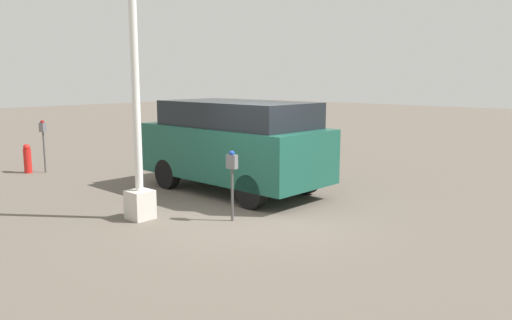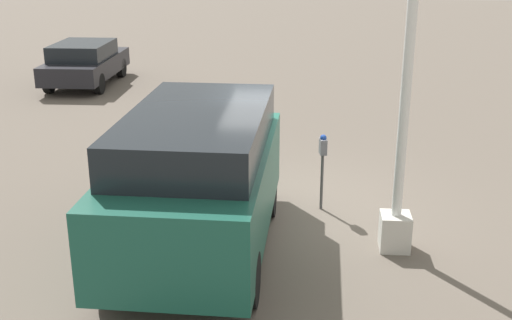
% 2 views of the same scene
% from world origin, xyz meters
% --- Properties ---
extents(ground_plane, '(80.00, 80.00, 0.00)m').
position_xyz_m(ground_plane, '(0.00, 0.00, 0.00)').
color(ground_plane, '#60564C').
extents(parking_meter_near, '(0.21, 0.14, 1.33)m').
position_xyz_m(parking_meter_near, '(0.04, 0.35, 0.98)').
color(parking_meter_near, '#4C4C4C').
rests_on(parking_meter_near, ground).
extents(lamp_post, '(0.44, 0.44, 6.74)m').
position_xyz_m(lamp_post, '(1.43, 1.43, 2.12)').
color(lamp_post, beige).
rests_on(lamp_post, ground).
extents(parked_van, '(4.55, 2.12, 2.12)m').
position_xyz_m(parked_van, '(1.72, -1.46, 1.16)').
color(parked_van, '#195142').
rests_on(parked_van, ground).
extents(car_distant, '(3.99, 1.80, 1.35)m').
position_xyz_m(car_distant, '(-9.17, -6.93, 0.72)').
color(car_distant, black).
rests_on(car_distant, ground).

